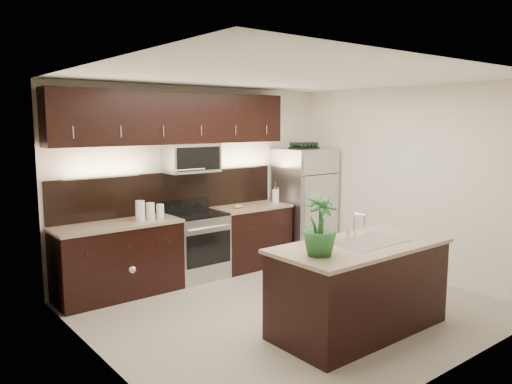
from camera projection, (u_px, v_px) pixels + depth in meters
ground at (290, 308)px, 5.95m from camera, size 4.50×4.50×0.00m
room_walls at (287, 167)px, 5.61m from camera, size 4.52×4.02×2.71m
counter_run at (184, 248)px, 6.91m from camera, size 3.51×0.65×0.94m
upper_fixtures at (178, 126)px, 6.81m from camera, size 3.49×0.40×1.66m
island at (359, 287)px, 5.26m from camera, size 1.96×0.96×0.94m
sink_faucet at (369, 240)px, 5.29m from camera, size 0.84×0.50×0.28m
refrigerator at (303, 203)px, 8.17m from camera, size 0.85×0.77×1.77m
wine_rack at (304, 146)px, 8.04m from camera, size 0.44×0.27×0.10m
plant at (320, 225)px, 4.70m from camera, size 0.36×0.36×0.58m
canisters at (148, 211)px, 6.45m from camera, size 0.39×0.12×0.26m
french_press at (276, 195)px, 7.79m from camera, size 0.11×0.11×0.33m
bananas at (236, 207)px, 7.29m from camera, size 0.20×0.18×0.05m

